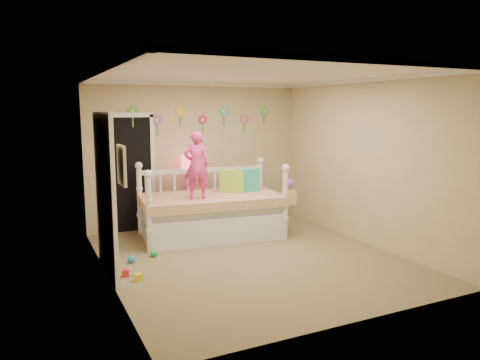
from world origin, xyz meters
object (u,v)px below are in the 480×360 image
daybed (211,199)px  table_lamp (190,168)px  nightstand (190,210)px  child (197,165)px

daybed → table_lamp: (-0.12, 0.72, 0.46)m
nightstand → table_lamp: size_ratio=0.98×
daybed → table_lamp: bearing=105.2°
daybed → nightstand: (-0.12, 0.72, -0.31)m
daybed → nightstand: daybed is taller
child → table_lamp: 0.97m
child → nightstand: child is taller
daybed → child: (-0.33, -0.21, 0.61)m
daybed → nightstand: bearing=105.2°
daybed → child: bearing=-140.6°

